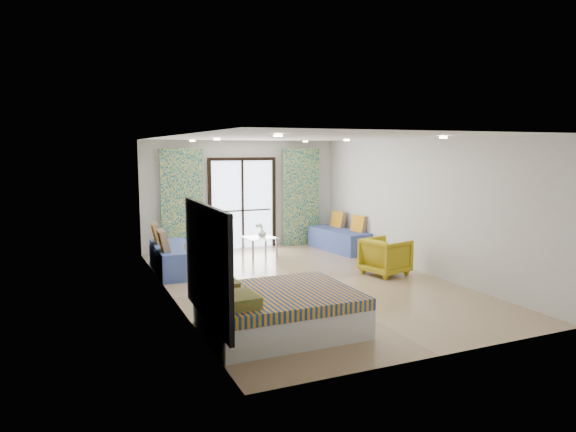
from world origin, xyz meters
name	(u,v)px	position (x,y,z in m)	size (l,w,h in m)	color
floor	(306,283)	(0.00, 0.00, 0.00)	(5.00, 7.50, 0.01)	#937658
ceiling	(307,137)	(0.00, 0.00, 2.70)	(5.00, 7.50, 0.01)	silver
wall_back	(242,195)	(0.00, 3.75, 1.35)	(5.00, 0.01, 2.70)	silver
wall_front	(445,247)	(0.00, -3.75, 1.35)	(5.00, 0.01, 2.70)	silver
wall_left	(170,219)	(-2.50, 0.00, 1.35)	(0.01, 7.50, 2.70)	silver
wall_right	(417,205)	(2.50, 0.00, 1.35)	(0.01, 7.50, 2.70)	silver
balcony_door	(242,198)	(0.00, 3.72, 1.26)	(1.76, 0.08, 2.28)	black
balcony_rail	(242,211)	(0.00, 3.73, 0.95)	(1.52, 0.03, 0.04)	#595451
curtain_left	(182,202)	(-1.55, 3.57, 1.25)	(1.00, 0.10, 2.50)	beige
curtain_right	(301,197)	(1.55, 3.57, 1.25)	(1.00, 0.10, 2.50)	beige
downlight_a	(278,136)	(-1.40, -2.00, 2.67)	(0.12, 0.12, 0.02)	#FFE0B2
downlight_b	(443,137)	(1.40, -2.00, 2.67)	(0.12, 0.12, 0.02)	#FFE0B2
downlight_c	(217,139)	(-1.40, 1.00, 2.67)	(0.12, 0.12, 0.02)	#FFE0B2
downlight_d	(347,140)	(1.40, 1.00, 2.67)	(0.12, 0.12, 0.02)	#FFE0B2
downlight_e	(192,141)	(-1.40, 3.00, 2.67)	(0.12, 0.12, 0.02)	#FFE0B2
downlight_f	(305,141)	(1.40, 3.00, 2.67)	(0.12, 0.12, 0.02)	#FFE0B2
headboard	(207,263)	(-2.46, -2.17, 1.05)	(0.06, 2.10, 1.50)	black
switch_plate	(185,246)	(-2.47, -0.92, 1.05)	(0.02, 0.10, 0.10)	silver
bed	(278,310)	(-1.48, -2.17, 0.29)	(2.04, 1.67, 0.70)	silver
daybed_left	(173,257)	(-2.12, 1.87, 0.30)	(0.81, 1.95, 0.95)	#3D4F91
daybed_right	(340,239)	(2.12, 2.47, 0.28)	(0.91, 1.91, 0.91)	#3D4F91
coffee_table	(259,239)	(0.02, 2.58, 0.40)	(0.73, 0.73, 0.79)	silver
vase	(262,233)	(0.08, 2.56, 0.55)	(0.20, 0.21, 0.20)	white
armchair	(386,255)	(1.72, -0.05, 0.40)	(0.78, 0.73, 0.80)	#B19916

